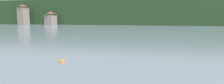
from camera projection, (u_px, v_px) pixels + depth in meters
The scene contains 4 objects.
wooded_hillside at pixel (178, 14), 117.92m from camera, with size 352.00×58.09×28.31m.
shore_building_west at pixel (23, 15), 98.35m from camera, with size 3.82×5.26×10.63m.
shore_building_westcentral at pixel (51, 18), 95.61m from camera, with size 4.08×6.13×6.87m.
mooring_buoy_mid at pixel (62, 62), 16.89m from camera, with size 0.46×0.46×0.46m, color orange.
Camera 1 is at (4.64, 21.87, 4.03)m, focal length 30.16 mm.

